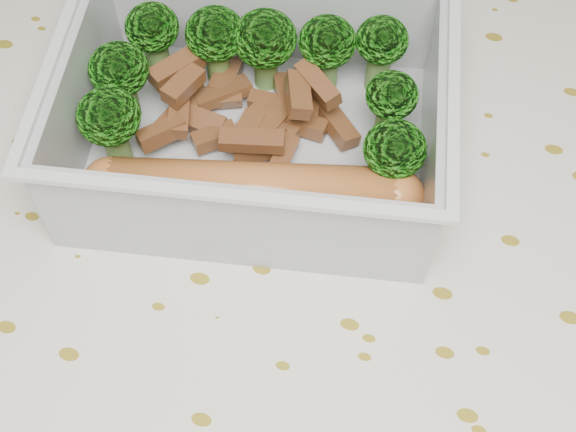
# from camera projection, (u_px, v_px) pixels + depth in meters

# --- Properties ---
(dining_table) EXTENTS (1.40, 0.90, 0.75)m
(dining_table) POSITION_uv_depth(u_px,v_px,m) (280.00, 319.00, 0.46)
(dining_table) COLOR brown
(dining_table) RESTS_ON ground
(tablecloth) EXTENTS (1.46, 0.96, 0.19)m
(tablecloth) POSITION_uv_depth(u_px,v_px,m) (279.00, 278.00, 0.42)
(tablecloth) COLOR silver
(tablecloth) RESTS_ON dining_table
(lunch_container) EXTENTS (0.21, 0.17, 0.07)m
(lunch_container) POSITION_uv_depth(u_px,v_px,m) (255.00, 124.00, 0.40)
(lunch_container) COLOR silver
(lunch_container) RESTS_ON tablecloth
(broccoli_florets) EXTENTS (0.17, 0.11, 0.05)m
(broccoli_florets) POSITION_uv_depth(u_px,v_px,m) (254.00, 70.00, 0.40)
(broccoli_florets) COLOR #608C3F
(broccoli_florets) RESTS_ON lunch_container
(meat_pile) EXTENTS (0.11, 0.07, 0.03)m
(meat_pile) POSITION_uv_depth(u_px,v_px,m) (246.00, 111.00, 0.41)
(meat_pile) COLOR brown
(meat_pile) RESTS_ON lunch_container
(sausage) EXTENTS (0.16, 0.06, 0.03)m
(sausage) POSITION_uv_depth(u_px,v_px,m) (252.00, 192.00, 0.38)
(sausage) COLOR #B0622C
(sausage) RESTS_ON lunch_container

